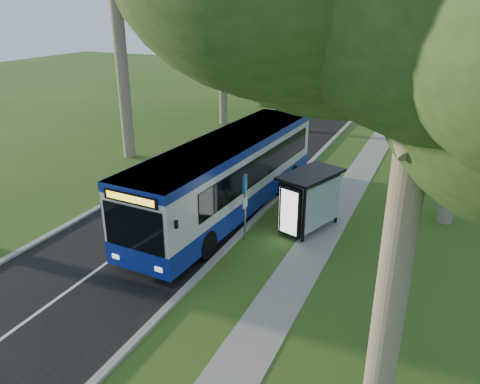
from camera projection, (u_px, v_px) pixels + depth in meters
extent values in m
plane|color=#295219|center=(227.00, 248.00, 18.00)|extent=(120.00, 120.00, 0.00)
cube|color=black|center=(247.00, 162.00, 27.78)|extent=(7.00, 100.00, 0.02)
cube|color=#9E9B93|center=(304.00, 169.00, 26.42)|extent=(0.25, 100.00, 0.12)
cube|color=#9E9B93|center=(196.00, 154.00, 29.09)|extent=(0.25, 100.00, 0.12)
cube|color=white|center=(247.00, 162.00, 27.77)|extent=(0.12, 100.00, 0.00)
cube|color=gray|center=(357.00, 177.00, 25.30)|extent=(1.50, 100.00, 0.02)
cube|color=silver|center=(229.00, 173.00, 20.36)|extent=(3.38, 12.85, 3.02)
cube|color=navy|center=(229.00, 196.00, 20.77)|extent=(3.41, 12.88, 0.85)
cube|color=navy|center=(229.00, 144.00, 19.86)|extent=(3.41, 12.88, 0.34)
cube|color=black|center=(143.00, 231.00, 14.92)|extent=(2.38, 0.19, 1.54)
cube|color=yellow|center=(139.00, 201.00, 14.50)|extent=(1.91, 0.13, 0.23)
cube|color=black|center=(147.00, 270.00, 15.54)|extent=(2.55, 0.27, 0.32)
cylinder|color=black|center=(157.00, 233.00, 18.01)|extent=(0.36, 1.12, 1.10)
cylinder|color=black|center=(213.00, 245.00, 17.09)|extent=(0.36, 1.12, 1.10)
cylinder|color=black|center=(239.00, 172.00, 24.46)|extent=(0.36, 1.12, 1.10)
cylinder|color=black|center=(282.00, 179.00, 23.54)|extent=(0.36, 1.12, 1.10)
cylinder|color=gray|center=(245.00, 208.00, 18.15)|extent=(0.09, 0.09, 2.77)
cube|color=navy|center=(245.00, 184.00, 17.78)|extent=(0.05, 0.39, 0.69)
cylinder|color=yellow|center=(244.00, 180.00, 17.73)|extent=(0.02, 0.24, 0.24)
cube|color=white|center=(245.00, 203.00, 18.07)|extent=(0.06, 0.33, 0.44)
cube|color=black|center=(315.00, 216.00, 17.97)|extent=(0.12, 0.12, 2.34)
cube|color=black|center=(331.00, 194.00, 20.00)|extent=(0.12, 0.12, 2.34)
cube|color=black|center=(311.00, 174.00, 18.74)|extent=(2.37, 3.20, 0.11)
cube|color=silver|center=(325.00, 203.00, 18.92)|extent=(0.80, 2.27, 1.87)
cube|color=black|center=(300.00, 214.00, 18.10)|extent=(0.98, 0.45, 2.06)
cube|color=white|center=(299.00, 215.00, 18.03)|extent=(0.76, 0.27, 1.82)
cube|color=black|center=(317.00, 217.00, 19.62)|extent=(0.87, 1.71, 0.06)
cylinder|color=black|center=(296.00, 186.00, 22.68)|extent=(0.56, 0.56, 1.02)
cylinder|color=black|center=(297.00, 176.00, 22.48)|extent=(0.61, 0.61, 0.06)
imported|color=silver|center=(278.00, 94.00, 43.77)|extent=(2.85, 5.29, 1.71)
imported|color=#9EA1A6|center=(285.00, 89.00, 46.68)|extent=(2.97, 5.20, 1.62)
cylinder|color=#7A6B56|center=(121.00, 53.00, 26.46)|extent=(0.71, 0.71, 12.26)
cylinder|color=#7A6B56|center=(223.00, 61.00, 34.85)|extent=(0.63, 0.63, 9.54)
cylinder|color=#7A6B56|center=(251.00, 34.00, 43.58)|extent=(0.71, 0.71, 12.11)
cylinder|color=#7A6B56|center=(307.00, 36.00, 51.30)|extent=(0.67, 0.67, 10.87)
cylinder|color=#7A6B56|center=(399.00, 240.00, 8.69)|extent=(0.63, 0.63, 9.36)
cylinder|color=#7A6B56|center=(466.00, 97.00, 18.18)|extent=(0.67, 0.67, 10.78)
cylinder|color=#7A6B56|center=(454.00, 61.00, 28.56)|extent=(0.67, 0.67, 10.93)
cylinder|color=#7A6B56|center=(473.00, 53.00, 38.42)|extent=(0.65, 0.65, 9.98)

